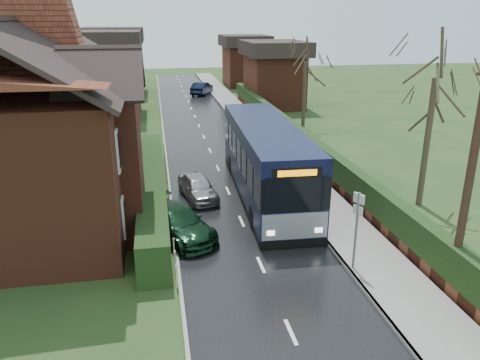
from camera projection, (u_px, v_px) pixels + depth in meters
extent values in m
plane|color=#384E21|center=(250.00, 241.00, 19.29)|extent=(140.00, 140.00, 0.00)
cube|color=black|center=(218.00, 168.00, 28.57)|extent=(6.00, 100.00, 0.02)
cube|color=slate|center=(285.00, 164.00, 29.27)|extent=(2.50, 100.00, 0.14)
cube|color=gray|center=(266.00, 165.00, 29.07)|extent=(0.12, 100.00, 0.14)
cube|color=gray|center=(167.00, 170.00, 28.05)|extent=(0.12, 100.00, 0.10)
cube|color=black|center=(153.00, 188.00, 23.01)|extent=(1.20, 16.00, 1.60)
cube|color=maroon|center=(309.00, 159.00, 29.45)|extent=(0.30, 50.00, 0.60)
cube|color=black|center=(310.00, 145.00, 29.16)|extent=(0.60, 50.00, 1.20)
cube|color=maroon|center=(37.00, 150.00, 21.43)|extent=(8.00, 14.00, 6.00)
cube|color=maroon|center=(110.00, 165.00, 19.23)|extent=(2.50, 4.00, 6.00)
cube|color=brown|center=(58.00, 8.00, 23.27)|extent=(0.90, 1.40, 2.20)
cube|color=silver|center=(124.00, 214.00, 17.93)|extent=(0.08, 1.20, 1.60)
cube|color=black|center=(125.00, 214.00, 17.93)|extent=(0.03, 0.95, 1.35)
cube|color=silver|center=(118.00, 149.00, 17.07)|extent=(0.08, 1.20, 1.60)
cube|color=black|center=(119.00, 149.00, 17.08)|extent=(0.03, 0.95, 1.35)
cube|color=silver|center=(129.00, 180.00, 21.64)|extent=(0.08, 1.20, 1.60)
cube|color=black|center=(129.00, 180.00, 21.65)|extent=(0.03, 0.95, 1.35)
cube|color=silver|center=(124.00, 125.00, 20.79)|extent=(0.08, 1.20, 1.60)
cube|color=black|center=(125.00, 125.00, 20.79)|extent=(0.03, 0.95, 1.35)
cube|color=silver|center=(132.00, 156.00, 25.36)|extent=(0.08, 1.20, 1.60)
cube|color=black|center=(132.00, 156.00, 25.36)|extent=(0.03, 0.95, 1.35)
cube|color=silver|center=(128.00, 109.00, 24.50)|extent=(0.08, 1.20, 1.60)
cube|color=black|center=(129.00, 109.00, 24.51)|extent=(0.03, 0.95, 1.35)
cube|color=silver|center=(133.00, 145.00, 27.68)|extent=(0.08, 1.20, 1.60)
cube|color=black|center=(134.00, 145.00, 27.69)|extent=(0.03, 0.95, 1.35)
cube|color=silver|center=(130.00, 101.00, 26.82)|extent=(0.08, 1.20, 1.60)
cube|color=black|center=(131.00, 101.00, 26.83)|extent=(0.03, 0.95, 1.35)
cube|color=black|center=(265.00, 176.00, 24.00)|extent=(3.21, 12.25, 1.26)
cube|color=black|center=(266.00, 152.00, 23.58)|extent=(3.23, 12.25, 1.33)
cube|color=black|center=(266.00, 132.00, 23.24)|extent=(3.21, 12.25, 0.73)
cube|color=black|center=(265.00, 191.00, 24.28)|extent=(3.21, 12.25, 0.39)
cube|color=gray|center=(295.00, 226.00, 18.38)|extent=(2.66, 0.22, 1.11)
cube|color=black|center=(296.00, 195.00, 17.91)|extent=(2.49, 0.17, 1.44)
cube|color=black|center=(297.00, 173.00, 17.62)|extent=(1.94, 0.15, 0.39)
cube|color=#FF8C00|center=(297.00, 173.00, 17.58)|extent=(1.52, 0.10, 0.24)
cube|color=black|center=(294.00, 243.00, 18.62)|extent=(2.71, 0.24, 0.33)
cube|color=#FFF2CC|center=(271.00, 233.00, 18.27)|extent=(0.31, 0.06, 0.20)
cube|color=#FFF2CC|center=(319.00, 230.00, 18.52)|extent=(0.31, 0.06, 0.20)
cylinder|color=black|center=(254.00, 217.00, 20.36)|extent=(0.35, 1.07, 1.06)
cylinder|color=black|center=(310.00, 213.00, 20.70)|extent=(0.35, 1.07, 1.06)
cylinder|color=black|center=(232.00, 164.00, 27.63)|extent=(0.35, 1.07, 1.06)
cylinder|color=black|center=(273.00, 162.00, 27.97)|extent=(0.35, 1.07, 1.06)
imported|color=#ABAAAF|center=(198.00, 187.00, 23.69)|extent=(2.11, 3.80, 1.22)
imported|color=black|center=(178.00, 222.00, 19.53)|extent=(3.57, 4.79, 1.29)
imported|color=black|center=(202.00, 88.00, 55.55)|extent=(3.15, 4.72, 1.47)
cylinder|color=slate|center=(356.00, 233.00, 16.54)|extent=(0.09, 0.09, 3.07)
cube|color=silver|center=(359.00, 198.00, 16.10)|extent=(0.25, 0.45, 0.35)
cube|color=silver|center=(358.00, 210.00, 16.25)|extent=(0.22, 0.40, 0.31)
cylinder|color=black|center=(468.00, 185.00, 14.34)|extent=(0.27, 0.27, 7.74)
cylinder|color=#3C2F23|center=(427.00, 144.00, 22.09)|extent=(0.30, 0.30, 6.17)
cylinder|color=#372920|center=(304.00, 97.00, 37.24)|extent=(0.29, 0.29, 5.42)
cylinder|color=#3D2D24|center=(8.00, 116.00, 26.97)|extent=(0.31, 0.31, 6.68)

